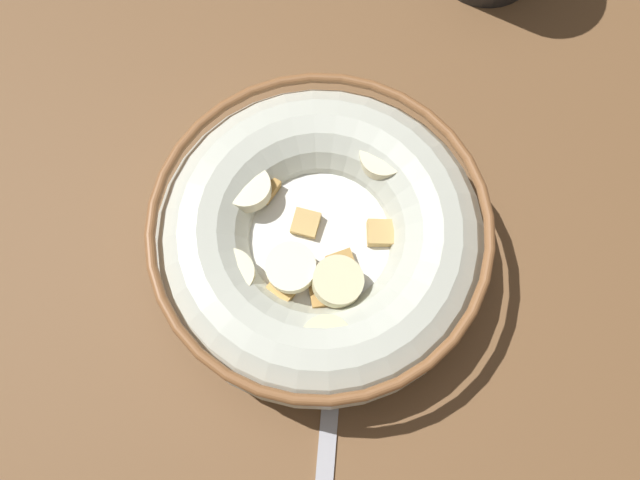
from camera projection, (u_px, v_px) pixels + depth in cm
name	position (u px, v px, depth cm)	size (l,w,h in cm)	color
ground_plane	(320.00, 259.00, 42.96)	(139.28, 139.28, 2.00)	brown
cereal_bowl	(320.00, 240.00, 39.13)	(19.08, 19.08, 5.63)	beige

